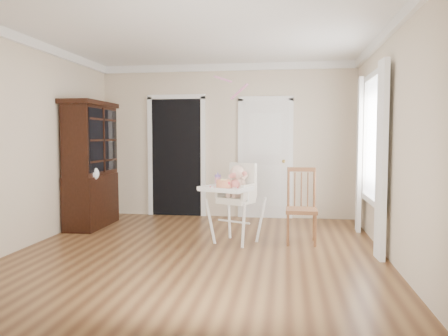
# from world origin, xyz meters

# --- Properties ---
(floor) EXTENTS (5.00, 5.00, 0.00)m
(floor) POSITION_xyz_m (0.00, 0.00, 0.00)
(floor) COLOR #51311C
(floor) RESTS_ON ground
(ceiling) EXTENTS (5.00, 5.00, 0.00)m
(ceiling) POSITION_xyz_m (0.00, 0.00, 2.70)
(ceiling) COLOR white
(ceiling) RESTS_ON wall_back
(wall_back) EXTENTS (4.50, 0.00, 4.50)m
(wall_back) POSITION_xyz_m (0.00, 2.50, 1.35)
(wall_back) COLOR beige
(wall_back) RESTS_ON floor
(wall_left) EXTENTS (0.00, 5.00, 5.00)m
(wall_left) POSITION_xyz_m (-2.25, 0.00, 1.35)
(wall_left) COLOR beige
(wall_left) RESTS_ON floor
(wall_right) EXTENTS (0.00, 5.00, 5.00)m
(wall_right) POSITION_xyz_m (2.25, 0.00, 1.35)
(wall_right) COLOR beige
(wall_right) RESTS_ON floor
(crown_molding) EXTENTS (4.50, 5.00, 0.12)m
(crown_molding) POSITION_xyz_m (0.00, 0.00, 2.64)
(crown_molding) COLOR white
(crown_molding) RESTS_ON ceiling
(doorway) EXTENTS (1.06, 0.05, 2.22)m
(doorway) POSITION_xyz_m (-0.90, 2.48, 1.11)
(doorway) COLOR black
(doorway) RESTS_ON wall_back
(closet_door) EXTENTS (0.96, 0.09, 2.13)m
(closet_door) POSITION_xyz_m (0.70, 2.48, 1.02)
(closet_door) COLOR white
(closet_door) RESTS_ON wall_back
(window_right) EXTENTS (0.13, 1.84, 2.30)m
(window_right) POSITION_xyz_m (2.18, 0.80, 1.29)
(window_right) COLOR white
(window_right) RESTS_ON wall_right
(high_chair) EXTENTS (0.88, 0.96, 1.09)m
(high_chair) POSITION_xyz_m (0.40, 0.55, 0.67)
(high_chair) COLOR white
(high_chair) RESTS_ON floor
(baby) EXTENTS (0.28, 0.30, 0.45)m
(baby) POSITION_xyz_m (0.41, 0.58, 0.82)
(baby) COLOR beige
(baby) RESTS_ON high_chair
(cake) EXTENTS (0.24, 0.24, 0.11)m
(cake) POSITION_xyz_m (0.27, 0.35, 0.81)
(cake) COLOR silver
(cake) RESTS_ON high_chair
(sippy_cup) EXTENTS (0.08, 0.08, 0.20)m
(sippy_cup) POSITION_xyz_m (0.16, 0.57, 0.84)
(sippy_cup) COLOR pink
(sippy_cup) RESTS_ON high_chair
(china_cabinet) EXTENTS (0.52, 1.17, 1.98)m
(china_cabinet) POSITION_xyz_m (-1.99, 1.32, 0.99)
(china_cabinet) COLOR black
(china_cabinet) RESTS_ON floor
(dining_chair) EXTENTS (0.41, 0.41, 1.01)m
(dining_chair) POSITION_xyz_m (1.27, 0.70, 0.47)
(dining_chair) COLOR brown
(dining_chair) RESTS_ON floor
(streamer) EXTENTS (0.31, 0.41, 0.15)m
(streamer) POSITION_xyz_m (0.18, 0.86, 2.22)
(streamer) COLOR pink
(streamer) RESTS_ON ceiling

